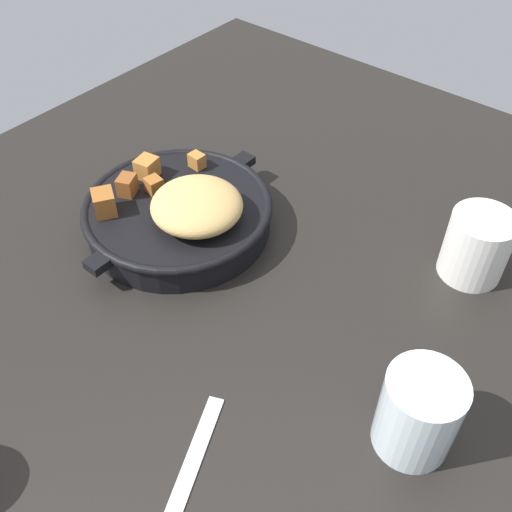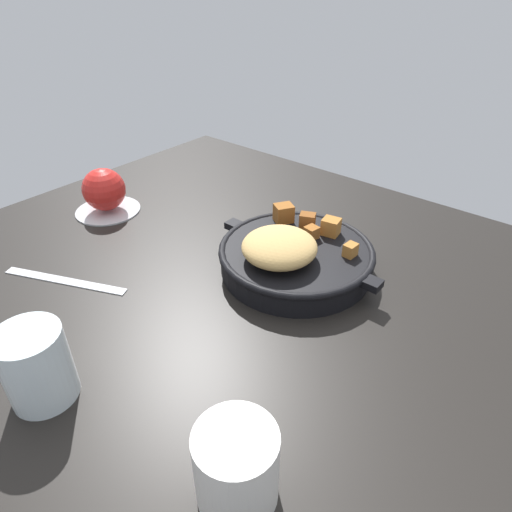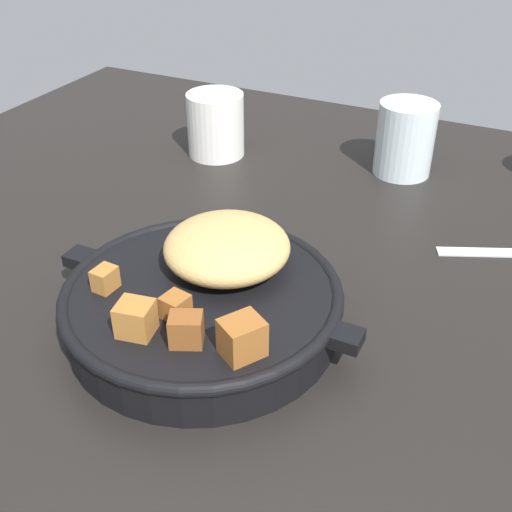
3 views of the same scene
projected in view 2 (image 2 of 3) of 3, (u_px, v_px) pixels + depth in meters
The scene contains 7 objects.
ground_plane at pixel (245, 304), 67.53cm from camera, with size 115.30×98.84×2.40cm, color black.
cast_iron_skillet at pixel (294, 255), 71.11cm from camera, with size 29.34×24.99×8.40cm.
saucer_plate at pixel (108, 210), 90.00cm from camera, with size 12.77×12.77×0.60cm, color #B7BABF.
red_apple at pixel (104, 189), 87.52cm from camera, with size 8.35×8.35×8.35cm, color red.
butter_knife at pixel (65, 280), 70.31cm from camera, with size 21.40×1.60×0.36cm, color silver.
water_glass_tall at pixel (36, 366), 49.47cm from camera, with size 7.49×7.49×9.48cm, color silver.
ceramic_mug_white at pixel (236, 467), 40.04cm from camera, with size 7.76×7.76×8.65cm, color silver.
Camera 2 is at (-34.47, 39.17, 42.33)cm, focal length 31.22 mm.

